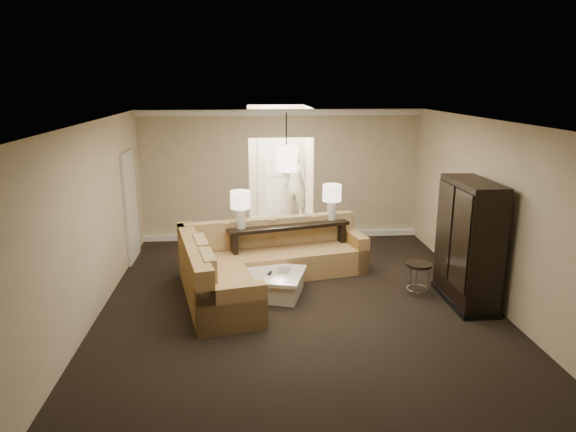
{
  "coord_description": "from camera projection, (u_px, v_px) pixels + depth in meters",
  "views": [
    {
      "loc": [
        -0.79,
        -6.91,
        3.36
      ],
      "look_at": [
        -0.1,
        1.2,
        1.22
      ],
      "focal_mm": 32.0,
      "sensor_mm": 36.0,
      "label": 1
    }
  ],
  "objects": [
    {
      "name": "ground",
      "position": [
        301.0,
        316.0,
        7.57
      ],
      "size": [
        8.0,
        8.0,
        0.0
      ],
      "primitive_type": "plane",
      "color": "black",
      "rests_on": "ground"
    },
    {
      "name": "wall_back",
      "position": [
        281.0,
        175.0,
        11.07
      ],
      "size": [
        6.0,
        0.04,
        2.8
      ],
      "primitive_type": "cube",
      "color": "beige",
      "rests_on": "ground"
    },
    {
      "name": "wall_front",
      "position": [
        370.0,
        389.0,
        3.36
      ],
      "size": [
        6.0,
        0.04,
        2.8
      ],
      "primitive_type": "cube",
      "color": "beige",
      "rests_on": "ground"
    },
    {
      "name": "wall_left",
      "position": [
        83.0,
        230.0,
        6.97
      ],
      "size": [
        0.04,
        8.0,
        2.8
      ],
      "primitive_type": "cube",
      "color": "beige",
      "rests_on": "ground"
    },
    {
      "name": "wall_right",
      "position": [
        507.0,
        220.0,
        7.46
      ],
      "size": [
        0.04,
        8.0,
        2.8
      ],
      "primitive_type": "cube",
      "color": "beige",
      "rests_on": "ground"
    },
    {
      "name": "ceiling",
      "position": [
        303.0,
        124.0,
        6.86
      ],
      "size": [
        6.0,
        8.0,
        0.02
      ],
      "primitive_type": "cube",
      "color": "white",
      "rests_on": "wall_back"
    },
    {
      "name": "crown_molding",
      "position": [
        281.0,
        113.0,
        10.69
      ],
      "size": [
        6.0,
        0.1,
        0.12
      ],
      "primitive_type": "cube",
      "color": "white",
      "rests_on": "wall_back"
    },
    {
      "name": "baseboard",
      "position": [
        282.0,
        235.0,
        11.36
      ],
      "size": [
        6.0,
        0.1,
        0.12
      ],
      "primitive_type": "cube",
      "color": "white",
      "rests_on": "ground"
    },
    {
      "name": "side_door",
      "position": [
        131.0,
        207.0,
        9.76
      ],
      "size": [
        0.05,
        0.9,
        2.1
      ],
      "primitive_type": "cube",
      "color": "silver",
      "rests_on": "ground"
    },
    {
      "name": "foyer",
      "position": [
        277.0,
        169.0,
        12.39
      ],
      "size": [
        1.44,
        2.02,
        2.8
      ],
      "color": "silver",
      "rests_on": "ground"
    },
    {
      "name": "sectional_sofa",
      "position": [
        258.0,
        263.0,
        8.67
      ],
      "size": [
        3.41,
        3.12,
        0.98
      ],
      "rotation": [
        0.0,
        0.0,
        0.21
      ],
      "color": "brown",
      "rests_on": "ground"
    },
    {
      "name": "coffee_table",
      "position": [
        274.0,
        283.0,
        8.29
      ],
      "size": [
        1.16,
        1.16,
        0.39
      ],
      "rotation": [
        0.0,
        0.0,
        -0.28
      ],
      "color": "beige",
      "rests_on": "ground"
    },
    {
      "name": "console_table",
      "position": [
        288.0,
        242.0,
        9.37
      ],
      "size": [
        2.3,
        1.05,
        0.87
      ],
      "rotation": [
        0.0,
        0.0,
        0.25
      ],
      "color": "black",
      "rests_on": "ground"
    },
    {
      "name": "armoire",
      "position": [
        468.0,
        245.0,
        7.84
      ],
      "size": [
        0.58,
        1.35,
        1.93
      ],
      "color": "black",
      "rests_on": "ground"
    },
    {
      "name": "drink_table",
      "position": [
        418.0,
        272.0,
        8.26
      ],
      "size": [
        0.42,
        0.42,
        0.53
      ],
      "rotation": [
        0.0,
        0.0,
        -0.04
      ],
      "color": "black",
      "rests_on": "ground"
    },
    {
      "name": "table_lamp_left",
      "position": [
        240.0,
        203.0,
        8.89
      ],
      "size": [
        0.35,
        0.35,
        0.66
      ],
      "color": "silver",
      "rests_on": "console_table"
    },
    {
      "name": "table_lamp_right",
      "position": [
        332.0,
        196.0,
        9.44
      ],
      "size": [
        0.35,
        0.35,
        0.66
      ],
      "color": "silver",
      "rests_on": "console_table"
    },
    {
      "name": "pendant_light",
      "position": [
        286.0,
        158.0,
        9.68
      ],
      "size": [
        0.38,
        0.38,
        1.09
      ],
      "color": "black",
      "rests_on": "ceiling"
    },
    {
      "name": "person",
      "position": [
        295.0,
        181.0,
        12.76
      ],
      "size": [
        0.82,
        0.69,
        1.93
      ],
      "primitive_type": "imported",
      "rotation": [
        0.0,
        0.0,
        2.77
      ],
      "color": "beige",
      "rests_on": "ground"
    }
  ]
}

